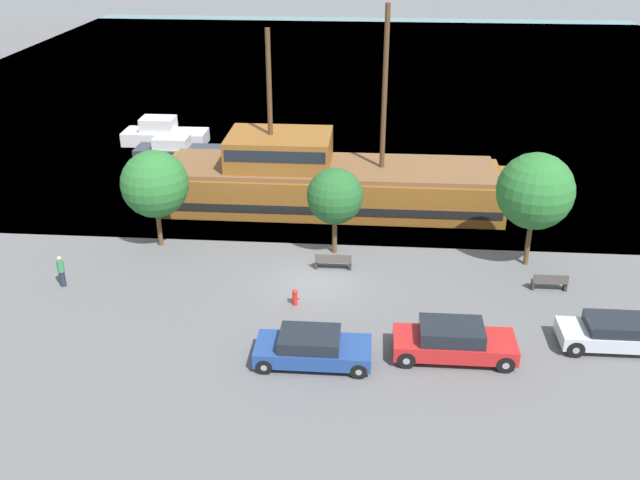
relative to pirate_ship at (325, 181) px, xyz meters
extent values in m
plane|color=#5B5B5E|center=(0.21, -9.18, -1.56)|extent=(160.00, 160.00, 0.00)
plane|color=slate|center=(0.21, 34.82, -1.56)|extent=(80.00, 80.00, 0.00)
cube|color=brown|center=(0.29, 0.00, -0.43)|extent=(19.46, 5.21, 2.26)
cube|color=black|center=(0.29, 0.00, -0.77)|extent=(19.07, 5.29, 0.45)
cube|color=brown|center=(10.62, 0.00, -0.09)|extent=(1.40, 2.87, 1.58)
cube|color=brown|center=(0.29, 0.00, 0.82)|extent=(18.69, 4.80, 0.25)
cube|color=brown|center=(-2.63, 0.00, 1.83)|extent=(5.84, 4.17, 1.77)
cube|color=black|center=(-2.63, 0.00, 2.10)|extent=(5.55, 4.23, 0.64)
cylinder|color=#4C331E|center=(3.21, 0.00, 5.42)|extent=(0.28, 0.28, 8.94)
cylinder|color=#4C331E|center=(-3.12, 0.00, 4.75)|extent=(0.28, 0.28, 7.60)
cube|color=#2D333D|center=(-10.55, 7.02, -1.05)|extent=(5.81, 2.04, 1.02)
cube|color=silver|center=(-10.99, 7.02, -0.17)|extent=(2.32, 1.59, 0.73)
cube|color=black|center=(-10.29, 7.02, -0.17)|extent=(0.12, 1.43, 0.59)
cube|color=silver|center=(-12.57, 10.91, -1.08)|extent=(6.07, 2.25, 0.98)
cube|color=silver|center=(-13.03, 10.91, -0.10)|extent=(2.43, 1.75, 0.99)
cube|color=black|center=(-12.30, 10.91, -0.10)|extent=(0.12, 1.57, 0.79)
cube|color=navy|center=(0.66, -15.68, -1.04)|extent=(4.46, 1.89, 0.58)
cube|color=black|center=(0.52, -15.68, -0.50)|extent=(2.32, 1.70, 0.49)
cylinder|color=black|center=(2.44, -16.54, -1.25)|extent=(0.64, 0.22, 0.64)
cylinder|color=gray|center=(2.44, -16.54, -1.25)|extent=(0.24, 0.25, 0.24)
cylinder|color=black|center=(2.44, -14.83, -1.25)|extent=(0.64, 0.22, 0.64)
cylinder|color=gray|center=(2.44, -14.83, -1.25)|extent=(0.24, 0.25, 0.24)
cylinder|color=black|center=(-1.13, -16.54, -1.25)|extent=(0.64, 0.22, 0.64)
cylinder|color=gray|center=(-1.13, -16.54, -1.25)|extent=(0.24, 0.25, 0.24)
cylinder|color=black|center=(-1.13, -14.83, -1.25)|extent=(0.64, 0.22, 0.64)
cylinder|color=gray|center=(-1.13, -14.83, -1.25)|extent=(0.24, 0.25, 0.24)
cube|color=#B7BCC6|center=(12.81, -13.71, -1.02)|extent=(4.91, 1.77, 0.57)
cube|color=black|center=(12.67, -13.71, -0.50)|extent=(2.55, 1.60, 0.46)
cylinder|color=black|center=(10.86, -14.50, -1.21)|extent=(0.71, 0.22, 0.71)
cylinder|color=gray|center=(10.86, -14.50, -1.21)|extent=(0.27, 0.25, 0.27)
cylinder|color=black|center=(10.86, -12.91, -1.21)|extent=(0.71, 0.22, 0.71)
cylinder|color=gray|center=(10.86, -12.91, -1.21)|extent=(0.27, 0.25, 0.27)
cube|color=#B21E1E|center=(6.10, -14.89, -0.99)|extent=(4.73, 1.90, 0.61)
cube|color=black|center=(5.96, -14.89, -0.40)|extent=(2.46, 1.71, 0.58)
cylinder|color=black|center=(7.97, -15.75, -1.21)|extent=(0.71, 0.22, 0.71)
cylinder|color=gray|center=(7.97, -15.75, -1.21)|extent=(0.27, 0.25, 0.27)
cylinder|color=black|center=(7.97, -14.03, -1.21)|extent=(0.71, 0.22, 0.71)
cylinder|color=gray|center=(7.97, -14.03, -1.21)|extent=(0.27, 0.25, 0.27)
cylinder|color=black|center=(4.23, -15.75, -1.21)|extent=(0.71, 0.22, 0.71)
cylinder|color=gray|center=(4.23, -15.75, -1.21)|extent=(0.27, 0.25, 0.27)
cylinder|color=black|center=(4.23, -14.03, -1.21)|extent=(0.71, 0.22, 0.71)
cylinder|color=gray|center=(4.23, -14.03, -1.21)|extent=(0.27, 0.25, 0.27)
cylinder|color=red|center=(-0.53, -11.40, -1.28)|extent=(0.22, 0.22, 0.56)
sphere|color=red|center=(-0.53, -11.40, -0.93)|extent=(0.25, 0.25, 0.25)
cylinder|color=red|center=(-0.69, -11.40, -1.26)|extent=(0.10, 0.09, 0.09)
cylinder|color=red|center=(-0.37, -11.40, -1.26)|extent=(0.10, 0.09, 0.09)
cube|color=#4C4742|center=(10.97, -9.10, -1.14)|extent=(1.58, 0.45, 0.05)
cube|color=#4C4742|center=(10.97, -9.30, -0.91)|extent=(1.58, 0.06, 0.40)
cube|color=#2D2D2D|center=(10.24, -9.10, -1.36)|extent=(0.12, 0.36, 0.40)
cube|color=#2D2D2D|center=(11.70, -9.10, -1.36)|extent=(0.12, 0.36, 0.40)
cube|color=#4C4742|center=(0.95, -7.82, -1.14)|extent=(1.76, 0.45, 0.05)
cube|color=#4C4742|center=(0.95, -8.02, -0.91)|extent=(1.76, 0.06, 0.40)
cube|color=#2D2D2D|center=(0.13, -7.82, -1.36)|extent=(0.12, 0.36, 0.40)
cube|color=#2D2D2D|center=(1.77, -7.82, -1.36)|extent=(0.12, 0.36, 0.40)
cylinder|color=#232838|center=(-11.47, -10.53, -1.19)|extent=(0.27, 0.27, 0.75)
cylinder|color=#337F4C|center=(-11.47, -10.53, -0.53)|extent=(0.32, 0.32, 0.58)
sphere|color=beige|center=(-11.47, -10.53, -0.14)|extent=(0.20, 0.20, 0.20)
cylinder|color=brown|center=(-8.16, -5.89, -0.59)|extent=(0.24, 0.24, 1.94)
sphere|color=#286B2D|center=(-8.16, -5.89, 1.82)|extent=(3.40, 3.40, 3.40)
cylinder|color=brown|center=(0.90, -6.05, -0.62)|extent=(0.24, 0.24, 1.90)
sphere|color=#235B28|center=(0.90, -6.05, 1.52)|extent=(2.80, 2.80, 2.80)
cylinder|color=brown|center=(10.37, -6.59, -0.41)|extent=(0.24, 0.24, 2.30)
sphere|color=#286B2D|center=(10.37, -6.59, 2.29)|extent=(3.65, 3.65, 3.65)
camera|label=1|loc=(2.72, -38.50, 14.64)|focal=40.00mm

